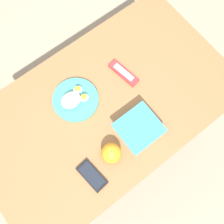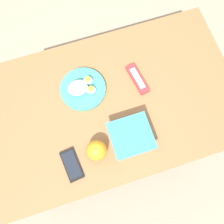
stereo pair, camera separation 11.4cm
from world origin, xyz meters
name	(u,v)px [view 2 (the right image)]	position (x,y,z in m)	size (l,w,h in m)	color
ground_plane	(109,137)	(0.00, 0.00, 0.00)	(10.00, 10.00, 0.00)	gray
table	(108,110)	(0.00, 0.00, 0.67)	(1.20, 0.71, 0.76)	brown
food_container	(131,137)	(-0.05, 0.18, 0.79)	(0.17, 0.16, 0.07)	white
orange_fruit	(97,150)	(0.11, 0.19, 0.80)	(0.09, 0.09, 0.09)	orange
rice_plate	(82,88)	(0.09, -0.10, 0.78)	(0.21, 0.21, 0.06)	teal
candy_bar	(137,79)	(-0.17, -0.07, 0.77)	(0.07, 0.16, 0.02)	#B7282D
cell_phone	(72,165)	(0.23, 0.21, 0.77)	(0.08, 0.14, 0.01)	black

